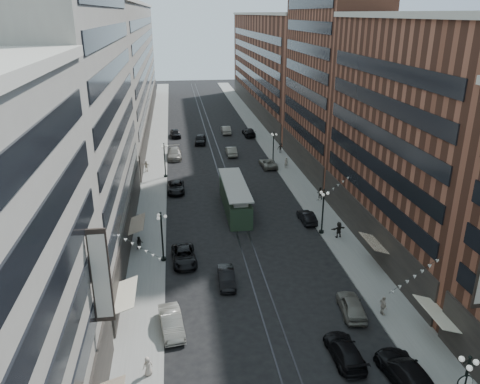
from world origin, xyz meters
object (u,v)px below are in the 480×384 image
streetcar (235,198)px  pedestrian_7 (320,193)px  pedestrian_6 (147,166)px  car_4 (352,305)px  car_8 (174,153)px  car_11 (268,163)px  pedestrian_4 (383,306)px  car_12 (249,132)px  lamppost_sw_far (162,235)px  lamppost_sw_mid (165,159)px  pedestrian_2 (139,243)px  pedestrian_9 (281,148)px  pedestrian_8 (286,163)px  lamppost_se_mid (273,146)px  pedestrian_5 (138,221)px  car_5 (226,277)px  lamppost_se_far (323,210)px  car_1 (171,322)px  car_extra_0 (231,151)px  car_6 (345,351)px  car_9 (175,133)px  car_7 (176,187)px  car_13 (200,139)px  car_10 (307,217)px  pedestrian_extra_0 (339,230)px  car_2 (184,256)px  car_3 (407,373)px  pedestrian_1 (148,366)px  car_14 (226,130)px

streetcar → pedestrian_7: 12.34m
pedestrian_6 → car_4: bearing=134.2°
car_8 → car_11: (15.64, -7.52, -0.18)m
pedestrian_4 → car_12: bearing=-4.4°
lamppost_sw_far → lamppost_sw_mid: (0.00, 27.00, 0.00)m
pedestrian_2 → pedestrian_7: pedestrian_7 is taller
pedestrian_4 → pedestrian_9: (2.24, 50.07, 0.04)m
pedestrian_8 → pedestrian_9: 8.98m
lamppost_se_mid → pedestrian_5: bearing=-132.3°
pedestrian_4 → car_5: bearing=55.6°
lamppost_se_far → car_1: 23.68m
pedestrian_4 → car_extra_0: size_ratio=0.36×
streetcar → car_6: 29.90m
car_6 → car_9: car_9 is taller
pedestrian_5 → car_extra_0: bearing=71.3°
car_4 → car_7: bearing=-58.8°
car_13 → lamppost_se_far: bearing=-68.9°
car_8 → car_10: (16.11, -30.02, -0.19)m
lamppost_sw_mid → car_11: lamppost_sw_mid is taller
car_5 → car_6: bearing=-55.3°
car_1 → car_4: (15.46, 0.19, 0.01)m
car_13 → pedestrian_extra_0: size_ratio=2.74×
lamppost_sw_far → pedestrian_extra_0: lamppost_sw_far is taller
lamppost_se_mid → car_1: bearing=-111.9°
car_2 → car_5: 6.18m
car_11 → pedestrian_8: bearing=154.9°
lamppost_sw_far → lamppost_sw_mid: size_ratio=1.00×
car_3 → car_2: bearing=-58.0°
pedestrian_extra_0 → pedestrian_1: bearing=30.3°
car_14 → pedestrian_4: bearing=94.5°
lamppost_sw_mid → pedestrian_6: (-3.07, 3.15, -2.04)m
lamppost_sw_mid → car_13: bearing=71.3°
lamppost_sw_mid → car_7: (1.55, -6.58, -2.38)m
car_10 → pedestrian_9: pedestrian_9 is taller
car_9 → car_5: bearing=-91.3°
lamppost_sw_mid → lamppost_se_far: size_ratio=1.00×
car_7 → pedestrian_8: bearing=24.3°
car_11 → pedestrian_5: size_ratio=2.94×
lamppost_se_far → car_9: 51.77m
car_6 → car_8: (-12.21, 54.47, 0.15)m
car_10 → car_9: bearing=-73.6°
lamppost_sw_mid → car_10: lamppost_sw_mid is taller
lamppost_sw_far → pedestrian_4: bearing=-33.1°
pedestrian_4 → pedestrian_7: pedestrian_4 is taller
pedestrian_5 → pedestrian_9: size_ratio=0.93×
pedestrian_1 → car_2: bearing=-121.0°
car_3 → car_4: bearing=-89.8°
pedestrian_9 → pedestrian_extra_0: (-1.02, -35.18, 0.03)m
streetcar → car_6: (4.50, -29.55, -0.97)m
car_14 → car_12: bearing=149.1°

